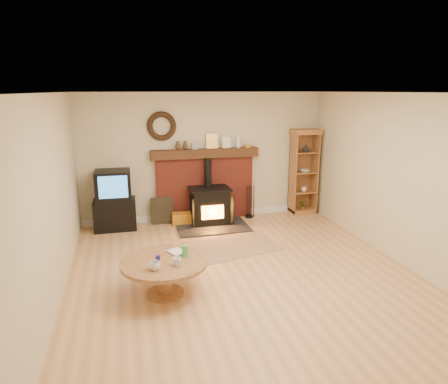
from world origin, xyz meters
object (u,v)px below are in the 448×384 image
object	(u,v)px
wood_stove	(210,207)
tv_unit	(114,201)
coffee_table	(165,267)
curio_cabinet	(303,172)

from	to	relation	value
wood_stove	tv_unit	world-z (taller)	wood_stove
wood_stove	coffee_table	size ratio (longest dim) A/B	1.23
wood_stove	tv_unit	bearing A→B (deg)	174.02
tv_unit	coffee_table	xyz separation A→B (m)	(0.66, -2.86, -0.16)
wood_stove	tv_unit	size ratio (longest dim) A/B	1.21
wood_stove	coffee_table	xyz separation A→B (m)	(-1.18, -2.67, 0.03)
curio_cabinet	wood_stove	bearing A→B (deg)	-172.55
wood_stove	coffee_table	bearing A→B (deg)	-113.92
tv_unit	coffee_table	world-z (taller)	tv_unit
wood_stove	curio_cabinet	bearing A→B (deg)	7.45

